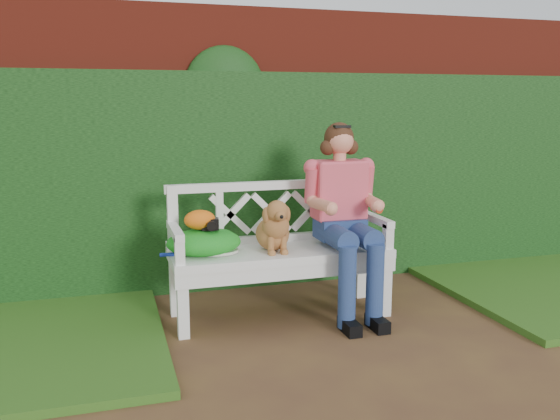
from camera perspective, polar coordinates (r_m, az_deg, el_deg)
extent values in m
plane|color=#4C2F21|center=(3.52, 8.89, -14.46)|extent=(60.00, 60.00, 0.00)
cube|color=maroon|center=(4.99, -0.22, 6.08)|extent=(10.00, 0.30, 2.20)
cube|color=#256220|center=(4.81, 0.53, 2.92)|extent=(10.00, 0.18, 1.70)
cube|color=black|center=(3.90, -6.73, -1.34)|extent=(0.12, 0.10, 0.07)
ellipsoid|color=orange|center=(3.90, -7.73, -0.94)|extent=(0.23, 0.18, 0.13)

